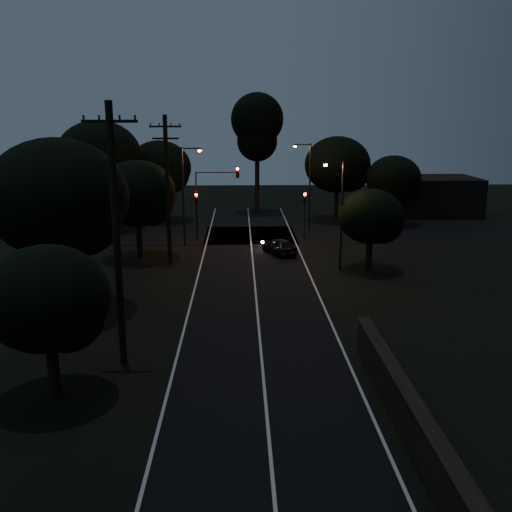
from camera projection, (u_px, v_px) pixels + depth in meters
name	position (u px, v px, depth m)	size (l,w,h in m)	color
road_surface	(253.00, 266.00, 40.56)	(60.00, 70.00, 0.03)	black
utility_pole_mid	(116.00, 233.00, 23.38)	(2.20, 0.30, 11.00)	black
utility_pole_far	(167.00, 188.00, 39.94)	(2.20, 0.30, 10.50)	black
tree_left_b	(51.00, 302.00, 20.79)	(4.63, 4.63, 5.88)	black
tree_left_c	(62.00, 201.00, 29.84)	(7.41, 7.41, 9.36)	black
tree_left_d	(140.00, 195.00, 41.89)	(5.76, 5.76, 7.30)	black
tree_far_nw	(162.00, 169.00, 57.27)	(6.37, 6.37, 8.06)	black
tree_far_w	(102.00, 159.00, 52.91)	(7.89, 7.89, 10.06)	black
tree_far_ne	(340.00, 166.00, 57.70)	(6.68, 6.68, 8.45)	black
tree_far_e	(395.00, 180.00, 55.22)	(5.30, 5.30, 6.72)	black
tree_right_a	(373.00, 218.00, 38.74)	(4.42, 4.42, 5.62)	black
tall_pine	(257.00, 127.00, 61.55)	(5.68, 5.68, 12.90)	black
building_left	(58.00, 196.00, 59.76)	(10.00, 8.00, 4.40)	black
building_right	(432.00, 196.00, 61.87)	(9.00, 7.00, 4.00)	black
signal_left	(197.00, 208.00, 48.37)	(0.28, 0.35, 4.10)	black
signal_right	(305.00, 207.00, 48.62)	(0.28, 0.35, 4.10)	black
signal_mast	(216.00, 190.00, 48.06)	(3.70, 0.35, 6.25)	black
streetlight_a	(186.00, 189.00, 45.99)	(1.66, 0.26, 8.00)	black
streetlight_b	(308.00, 181.00, 52.10)	(1.66, 0.26, 8.00)	black
streetlight_c	(339.00, 208.00, 38.59)	(1.46, 0.26, 7.50)	black
car	(279.00, 246.00, 43.96)	(1.51, 3.74, 1.27)	black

